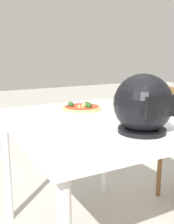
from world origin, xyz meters
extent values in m
cube|color=white|center=(0.00, 0.00, 0.76)|extent=(0.89, 1.09, 0.03)
cylinder|color=white|center=(-0.39, -0.49, 0.37)|extent=(0.05, 0.05, 0.75)
cylinder|color=white|center=(0.39, -0.49, 0.37)|extent=(0.05, 0.05, 0.75)
cylinder|color=white|center=(-0.05, -0.23, 0.78)|extent=(0.30, 0.30, 0.01)
cylinder|color=tan|center=(-0.05, -0.23, 0.80)|extent=(0.24, 0.24, 0.02)
cylinder|color=red|center=(-0.05, -0.23, 0.81)|extent=(0.21, 0.21, 0.00)
sphere|color=#234C1E|center=(0.02, -0.26, 0.82)|extent=(0.04, 0.04, 0.04)
sphere|color=#234C1E|center=(-0.09, -0.25, 0.82)|extent=(0.03, 0.03, 0.03)
sphere|color=#234C1E|center=(-0.07, -0.17, 0.82)|extent=(0.04, 0.04, 0.04)
sphere|color=#234C1E|center=(0.00, -0.28, 0.82)|extent=(0.03, 0.03, 0.03)
cylinder|color=#E0D172|center=(-0.01, -0.20, 0.82)|extent=(0.02, 0.02, 0.01)
cylinder|color=#E0D172|center=(-0.09, -0.20, 0.82)|extent=(0.02, 0.02, 0.02)
cylinder|color=#E0D172|center=(-0.06, -0.22, 0.82)|extent=(0.02, 0.02, 0.02)
cylinder|color=#E0D172|center=(-0.04, -0.19, 0.82)|extent=(0.02, 0.02, 0.02)
cylinder|color=#E0D172|center=(-0.12, -0.27, 0.82)|extent=(0.02, 0.02, 0.02)
sphere|color=black|center=(-0.09, 0.31, 0.92)|extent=(0.27, 0.27, 0.27)
cylinder|color=black|center=(-0.09, 0.31, 0.79)|extent=(0.22, 0.22, 0.02)
cube|color=black|center=(-0.09, 0.43, 0.92)|extent=(0.17, 0.02, 0.09)
cylinder|color=brown|center=(-0.75, -0.25, 0.21)|extent=(0.04, 0.04, 0.43)
camera|label=1|loc=(0.72, 1.27, 1.15)|focal=43.93mm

